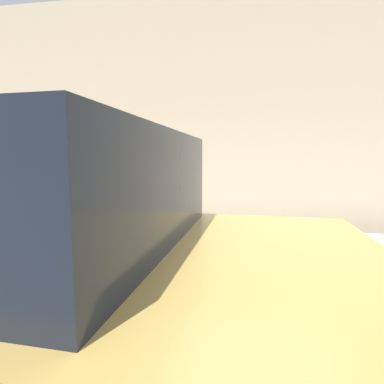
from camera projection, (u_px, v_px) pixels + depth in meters
ground_plane at (201, 355)px, 2.19m from camera, size 60.00×60.00×0.00m
sidewalk at (219, 254)px, 4.35m from camera, size 24.00×2.80×0.10m
building_facade at (226, 114)px, 6.11m from camera, size 24.00×0.30×4.69m
parking_meter at (192, 191)px, 3.28m from camera, size 0.19×0.15×1.35m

